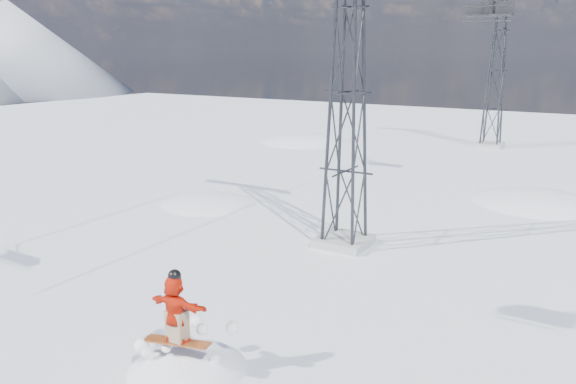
# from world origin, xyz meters

# --- Properties ---
(ground) EXTENTS (120.00, 120.00, 0.00)m
(ground) POSITION_xyz_m (0.00, 0.00, 0.00)
(ground) COLOR white
(ground) RESTS_ON ground
(snow_terrain) EXTENTS (39.00, 37.00, 22.00)m
(snow_terrain) POSITION_xyz_m (-4.77, 21.24, -9.59)
(snow_terrain) COLOR white
(snow_terrain) RESTS_ON ground
(lift_tower_near) EXTENTS (5.20, 1.80, 11.43)m
(lift_tower_near) POSITION_xyz_m (0.80, 8.00, 5.47)
(lift_tower_near) COLOR #999999
(lift_tower_near) RESTS_ON ground
(lift_tower_far) EXTENTS (5.20, 1.80, 11.43)m
(lift_tower_far) POSITION_xyz_m (0.80, 33.00, 5.47)
(lift_tower_far) COLOR #999999
(lift_tower_far) RESTS_ON ground
(lift_chair_mid) EXTENTS (2.19, 0.63, 2.71)m
(lift_chair_mid) POSITION_xyz_m (3.00, 18.43, 8.68)
(lift_chair_mid) COLOR black
(lift_chair_mid) RESTS_ON ground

